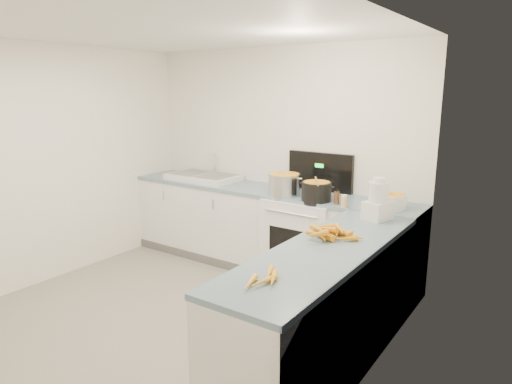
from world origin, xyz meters
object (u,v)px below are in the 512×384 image
Objects in this scene: sink at (204,177)px; spice_jar at (344,202)px; stove at (306,237)px; steel_pot at (284,186)px; black_pot at (316,192)px; extract_bottle at (337,198)px; food_processor at (378,202)px; mixing_bowl at (390,201)px.

sink is 1.99m from spice_jar.
sink is (-1.45, 0.02, 0.50)m from stove.
sink is 2.55× the size of steel_pot.
stove is 0.62m from steel_pot.
sink is 1.26m from steel_pot.
black_pot is at bearing -6.35° from sink.
black_pot is at bearing 176.96° from extract_bottle.
food_processor is (2.38, -0.50, 0.12)m from sink.
steel_pot is 0.73m from spice_jar.
spice_jar is (0.72, -0.10, -0.05)m from steel_pot.
food_processor is (1.13, -0.34, 0.05)m from steel_pot.
spice_jar is (1.97, -0.25, 0.01)m from sink.
steel_pot is at bearing -175.15° from mixing_bowl.
mixing_bowl is (0.71, 0.12, -0.02)m from black_pot.
black_pot is 0.34m from spice_jar.
stove is at bearing 177.22° from mixing_bowl.
mixing_bowl is (0.90, -0.04, 0.53)m from stove.
extract_bottle is at bearing -3.94° from steel_pot.
food_processor is at bearing -30.63° from spice_jar.
food_processor reaches higher than mixing_bowl.
steel_pot is 0.62m from extract_bottle.
spice_jar is 0.49m from food_processor.
stove is 1.05m from mixing_bowl.
steel_pot is 3.35× the size of spice_jar.
food_processor is at bearing -16.95° from steel_pot.
stove reaches higher than sink.
mixing_bowl is at bearing -1.45° from sink.
mixing_bowl is 2.91× the size of spice_jar.
spice_jar is at bearing -29.79° from extract_bottle.
extract_bottle is at bearing -164.29° from mixing_bowl.
sink reaches higher than spice_jar.
black_pot is 0.23m from extract_bottle.
steel_pot is 1.15× the size of black_pot.
steel_pot reaches higher than black_pot.
sink is 2.92× the size of black_pot.
extract_bottle is (0.23, -0.01, -0.02)m from black_pot.
stove is 3.73× the size of food_processor.
extract_bottle is at bearing -23.14° from stove.
spice_jar is 0.28× the size of food_processor.
spice_jar is at bearing -24.51° from stove.
food_processor is at bearing -11.77° from sink.
stove reaches higher than spice_jar.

